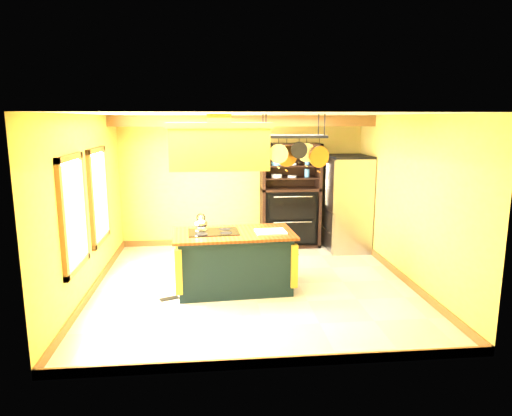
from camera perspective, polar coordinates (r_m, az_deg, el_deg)
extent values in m
plane|color=beige|center=(7.45, -0.37, -9.60)|extent=(5.00, 5.00, 0.00)
plane|color=white|center=(6.96, -0.40, 11.65)|extent=(5.00, 5.00, 0.00)
cube|color=gold|center=(9.54, -1.75, 3.38)|extent=(5.00, 0.02, 2.70)
cube|color=gold|center=(4.66, 2.43, -4.90)|extent=(5.00, 0.02, 2.70)
cube|color=gold|center=(7.30, -20.33, 0.28)|extent=(0.02, 5.00, 2.70)
cube|color=gold|center=(7.72, 18.44, 0.96)|extent=(0.02, 5.00, 2.70)
cube|color=brown|center=(8.66, -1.44, 10.82)|extent=(5.00, 0.15, 0.20)
cube|color=brown|center=(6.52, -21.85, -0.61)|extent=(0.06, 1.06, 1.56)
cube|color=white|center=(6.52, -21.63, -0.60)|extent=(0.02, 0.85, 1.34)
cube|color=brown|center=(7.85, -19.06, 1.46)|extent=(0.06, 1.06, 1.56)
cube|color=white|center=(7.85, -18.88, 1.46)|extent=(0.02, 0.85, 1.34)
cube|color=black|center=(7.15, -2.77, -6.78)|extent=(1.75, 1.02, 0.88)
cube|color=brown|center=(7.02, -2.81, -3.21)|extent=(1.90, 1.13, 0.04)
cube|color=black|center=(7.04, -5.34, -2.99)|extent=(0.80, 0.58, 0.01)
ellipsoid|color=silver|center=(7.12, -6.90, -1.99)|extent=(0.20, 0.20, 0.16)
cube|color=white|center=(7.01, 1.84, -2.95)|extent=(0.48, 0.39, 0.02)
cube|color=#A78829|center=(6.81, -4.61, 7.42)|extent=(1.42, 0.76, 0.60)
cube|color=brown|center=(6.79, -4.65, 10.29)|extent=(1.51, 0.85, 0.08)
cube|color=#A78829|center=(6.79, -4.66, 10.79)|extent=(0.35, 0.35, 0.20)
cube|color=black|center=(6.91, 4.65, 8.92)|extent=(0.95, 0.48, 0.04)
cylinder|color=black|center=(6.65, 1.26, 10.27)|extent=(0.02, 0.02, 0.33)
cylinder|color=black|center=(7.18, 7.83, 10.24)|extent=(0.02, 0.02, 0.33)
cylinder|color=black|center=(6.95, 1.36, 7.32)|extent=(0.25, 0.04, 0.25)
cylinder|color=silver|center=(6.79, 2.84, 6.79)|extent=(0.29, 0.04, 0.29)
cylinder|color=#B26E2C|center=(7.00, 3.85, 6.50)|extent=(0.32, 0.04, 0.32)
cylinder|color=black|center=(6.84, 5.40, 7.21)|extent=(0.25, 0.04, 0.25)
cylinder|color=silver|center=(7.06, 6.32, 6.90)|extent=(0.29, 0.04, 0.29)
cylinder|color=#B26E2C|center=(6.91, 7.89, 6.36)|extent=(0.32, 0.04, 0.32)
cube|color=#9B9EA3|center=(9.40, 11.33, 0.51)|extent=(0.78, 0.96, 1.88)
cube|color=#9B9EA3|center=(8.99, 9.39, 2.77)|extent=(0.03, 0.46, 1.01)
cube|color=#9B9EA3|center=(9.45, 8.65, 3.19)|extent=(0.03, 0.46, 1.01)
cube|color=#9B9EA3|center=(9.40, 8.84, -2.57)|extent=(0.03, 0.92, 0.79)
cube|color=black|center=(9.61, 11.12, -4.82)|extent=(0.74, 0.91, 0.06)
cube|color=black|center=(9.65, 4.10, 1.77)|extent=(1.21, 0.06, 2.14)
cube|color=black|center=(9.35, 0.85, 1.50)|extent=(0.06, 0.51, 2.14)
cube|color=black|center=(9.55, 7.73, 1.59)|extent=(0.06, 0.51, 2.14)
cube|color=black|center=(9.41, 4.34, 2.39)|extent=(1.21, 0.51, 0.05)
cube|color=black|center=(9.54, 4.26, -1.00)|extent=(1.09, 0.41, 1.15)
cube|color=black|center=(9.20, 4.60, 0.12)|extent=(0.94, 0.04, 0.51)
cube|color=black|center=(9.31, 4.55, -2.98)|extent=(0.94, 0.04, 0.47)
cube|color=black|center=(9.38, 4.36, 3.79)|extent=(1.09, 0.45, 0.02)
cube|color=black|center=(9.35, 4.38, 5.32)|extent=(1.09, 0.45, 0.02)
cube|color=black|center=(9.33, 4.40, 6.80)|extent=(1.09, 0.45, 0.02)
cylinder|color=white|center=(9.27, 2.60, 4.04)|extent=(0.22, 0.22, 0.07)
cylinder|color=#4788C7|center=(9.35, 6.42, 5.90)|extent=(0.10, 0.10, 0.17)
cube|color=black|center=(7.03, -10.79, -11.05)|extent=(0.30, 0.22, 0.01)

